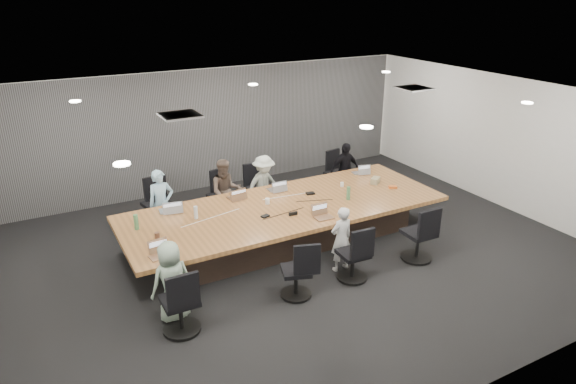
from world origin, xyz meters
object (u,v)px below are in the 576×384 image
laptop_6 (324,218)px  bottle_clear (196,212)px  mug_brown (157,235)px  chair_6 (353,258)px  person_3 (345,170)px  laptop_4 (160,256)px  chair_5 (296,275)px  snack_packet (393,187)px  person_0 (162,204)px  bottle_green_right (348,193)px  chair_2 (257,192)px  chair_3 (336,177)px  chair_4 (180,306)px  stapler (293,214)px  laptop_0 (169,210)px  chair_0 (158,208)px  person_2 (264,185)px  bottle_green_left (136,222)px  chair_7 (418,237)px  laptop_1 (237,197)px  chair_1 (220,199)px  laptop_3 (359,173)px  laptop_2 (276,189)px  person_4 (171,281)px  conference_table (285,222)px  canvas_bag (375,180)px  person_1 (226,191)px  person_6 (341,239)px

laptop_6 → bottle_clear: (-1.98, 1.05, 0.11)m
mug_brown → chair_6: bearing=-28.9°
person_3 → laptop_4: 5.27m
chair_5 → snack_packet: 3.41m
person_0 → bottle_green_right: bearing=-29.5°
chair_2 → chair_5: chair_5 is taller
chair_3 → chair_4: (-4.81, -3.40, 0.05)m
chair_5 → stapler: size_ratio=4.76×
laptop_0 → chair_0: bearing=-83.3°
person_2 → chair_2: bearing=79.2°
person_3 → bottle_green_left: bearing=-168.4°
chair_7 → laptop_1: bearing=134.8°
chair_5 → bottle_clear: (-0.91, 1.95, 0.48)m
chair_1 → laptop_3: 3.05m
laptop_2 → person_4: person_4 is taller
bottle_green_left → person_2: bearing=19.9°
conference_table → canvas_bag: (2.18, 0.14, 0.40)m
chair_0 → person_1: person_1 is taller
chair_7 → laptop_0: size_ratio=2.40×
person_0 → person_4: (-0.61, -2.70, -0.05)m
chair_4 → bottle_clear: (0.93, 1.95, 0.44)m
chair_3 → laptop_1: size_ratio=2.16×
canvas_bag → snack_packet: canvas_bag is taller
laptop_2 → chair_3: bearing=-155.3°
chair_5 → canvas_bag: bearing=50.9°
chair_4 → chair_3: bearing=35.3°
chair_5 → bottle_green_right: (1.92, 1.39, 0.49)m
chair_4 → snack_packet: bearing=16.8°
person_1 → chair_6: bearing=-59.7°
chair_1 → person_1: person_1 is taller
chair_4 → laptop_2: chair_4 is taller
conference_table → chair_2: 1.71m
mug_brown → laptop_6: bearing=-12.9°
laptop_0 → canvas_bag: (4.13, -0.66, 0.05)m
snack_packet → bottle_green_left: bearing=173.7°
chair_4 → laptop_6: bearing=17.3°
person_3 → laptop_6: (-1.91, -2.15, 0.11)m
chair_5 → person_3: 4.27m
canvas_bag → chair_4: bearing=-158.8°
chair_3 → bottle_green_right: 2.32m
chair_1 → bottle_clear: bearing=40.5°
conference_table → bottle_green_left: (-2.65, 0.31, 0.47)m
laptop_1 → person_0: bearing=-30.3°
person_6 → chair_4: bearing=3.8°
person_0 → chair_5: bearing=-69.8°
person_6 → chair_0: bearing=-56.1°
laptop_1 → canvas_bag: canvas_bag is taller
laptop_3 → bottle_clear: bottle_clear is taller
chair_3 → snack_packet: (0.08, -1.93, 0.39)m
laptop_3 → snack_packet: snack_packet is taller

